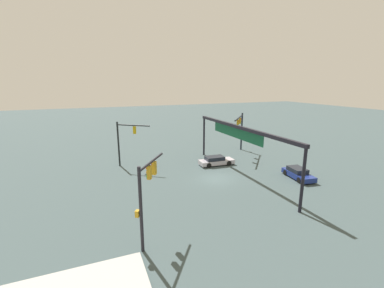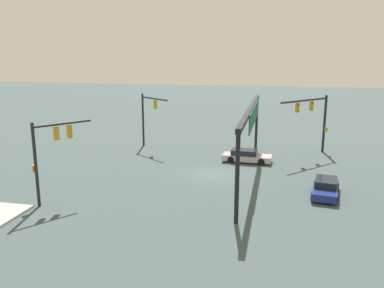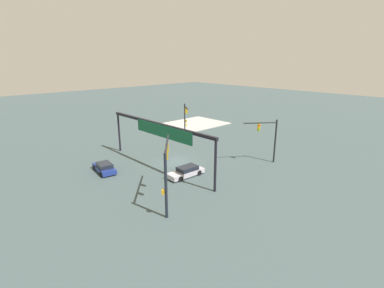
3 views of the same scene
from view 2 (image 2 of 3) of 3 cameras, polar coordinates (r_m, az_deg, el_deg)
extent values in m
plane|color=#3D4D4F|center=(34.65, 3.25, -4.35)|extent=(197.12, 197.12, 0.00)
cylinder|color=black|center=(28.65, -21.57, -2.88)|extent=(0.22, 0.22, 5.84)
cylinder|color=black|center=(28.88, -18.13, 2.80)|extent=(3.53, 2.54, 0.16)
cube|color=#B88A1A|center=(28.78, -18.95, 1.48)|extent=(0.41, 0.40, 0.95)
cylinder|color=red|center=(28.87, -19.12, 2.10)|extent=(0.20, 0.16, 0.20)
cylinder|color=orange|center=(28.93, -19.08, 1.51)|extent=(0.20, 0.16, 0.20)
cylinder|color=green|center=(28.99, -19.04, 0.93)|extent=(0.20, 0.16, 0.20)
cube|color=#B88A1A|center=(29.17, -17.24, 1.74)|extent=(0.41, 0.40, 0.95)
cylinder|color=red|center=(29.26, -17.42, 2.35)|extent=(0.20, 0.16, 0.20)
cylinder|color=orange|center=(29.31, -17.38, 1.78)|extent=(0.20, 0.16, 0.20)
cylinder|color=green|center=(29.37, -17.34, 1.20)|extent=(0.20, 0.16, 0.20)
cube|color=#B88A1A|center=(28.94, -21.71, -3.26)|extent=(0.38, 0.37, 0.44)
cylinder|color=black|center=(45.05, -7.06, 3.47)|extent=(0.23, 0.23, 5.91)
cylinder|color=black|center=(42.86, -5.46, 6.52)|extent=(2.84, 3.71, 0.17)
cube|color=#C19D10|center=(42.80, -5.32, 5.69)|extent=(0.40, 0.41, 0.95)
cylinder|color=red|center=(42.86, -5.16, 6.10)|extent=(0.17, 0.20, 0.20)
cylinder|color=orange|center=(42.89, -5.15, 5.71)|extent=(0.17, 0.20, 0.20)
cylinder|color=green|center=(42.93, -5.14, 5.31)|extent=(0.17, 0.20, 0.20)
cylinder|color=black|center=(43.94, 18.52, 2.76)|extent=(0.26, 0.26, 6.06)
cylinder|color=black|center=(40.77, 15.95, 6.05)|extent=(5.40, 4.73, 0.19)
cube|color=#C08E15|center=(41.71, 16.82, 5.28)|extent=(0.41, 0.41, 0.95)
cylinder|color=red|center=(41.58, 17.03, 5.65)|extent=(0.19, 0.18, 0.20)
cylinder|color=orange|center=(41.62, 17.00, 5.24)|extent=(0.19, 0.18, 0.20)
cylinder|color=green|center=(41.66, 16.97, 4.83)|extent=(0.19, 0.18, 0.20)
cube|color=#C08E15|center=(40.00, 14.94, 5.09)|extent=(0.41, 0.41, 0.95)
cylinder|color=red|center=(39.86, 15.15, 5.48)|extent=(0.19, 0.18, 0.20)
cylinder|color=orange|center=(39.90, 15.12, 5.05)|extent=(0.19, 0.18, 0.20)
cylinder|color=green|center=(39.94, 15.09, 4.62)|extent=(0.19, 0.18, 0.20)
cube|color=#C08E15|center=(43.88, 18.76, 2.02)|extent=(0.38, 0.38, 0.44)
cylinder|color=black|center=(43.19, 9.26, 2.80)|extent=(0.28, 0.28, 5.63)
cylinder|color=black|center=(24.18, 6.51, -5.12)|extent=(0.28, 0.28, 5.63)
cube|color=black|center=(33.07, 8.44, 5.01)|extent=(19.99, 0.35, 0.35)
cube|color=#145939|center=(34.37, 8.91, 4.11)|extent=(10.61, 0.08, 1.50)
cube|color=#B1ABB8|center=(38.68, 7.93, -1.95)|extent=(1.99, 4.77, 0.55)
cube|color=black|center=(38.58, 7.54, -1.17)|extent=(1.65, 2.51, 0.50)
cylinder|color=black|center=(39.32, 10.18, -1.96)|extent=(0.26, 0.65, 0.64)
cylinder|color=black|center=(37.78, 9.93, -2.56)|extent=(0.26, 0.65, 0.64)
cylinder|color=black|center=(39.68, 6.01, -1.69)|extent=(0.26, 0.65, 0.64)
cylinder|color=black|center=(38.16, 5.60, -2.27)|extent=(0.26, 0.65, 0.64)
cube|color=navy|center=(31.02, 18.66, -6.27)|extent=(4.43, 2.35, 0.55)
cube|color=black|center=(31.10, 18.75, -5.21)|extent=(2.40, 1.84, 0.50)
cylinder|color=black|center=(29.82, 20.08, -7.40)|extent=(0.67, 0.31, 0.64)
cylinder|color=black|center=(29.85, 16.96, -7.14)|extent=(0.67, 0.31, 0.64)
cylinder|color=black|center=(32.29, 20.19, -5.85)|extent=(0.67, 0.31, 0.64)
cylinder|color=black|center=(32.33, 17.31, -5.62)|extent=(0.67, 0.31, 0.64)
camera|label=1|loc=(19.98, -56.14, 8.89)|focal=24.26mm
camera|label=3|loc=(64.24, 30.59, 14.22)|focal=27.06mm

